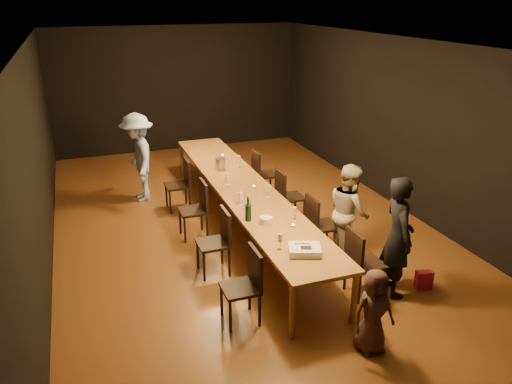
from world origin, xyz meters
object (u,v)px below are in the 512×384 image
object	(u,v)px
chair_left_1	(213,243)
child	(373,311)
chair_right_1	(323,225)
woman_birthday	(398,237)
champagne_bottle	(248,208)
plate_stack	(266,220)
chair_right_0	(366,262)
table	(243,189)
chair_left_3	(177,185)
ice_bucket	(221,164)
chair_left_2	(193,210)
chair_left_0	(240,287)
birthday_cake	(305,250)
chair_right_3	(265,174)
woman_tan	(349,212)
man_blue	(138,158)
chair_right_2	(290,196)

from	to	relation	value
chair_left_1	child	size ratio (longest dim) A/B	0.94
chair_right_1	woman_birthday	world-z (taller)	woman_birthday
champagne_bottle	plate_stack	bearing A→B (deg)	-42.73
chair_right_0	child	size ratio (longest dim) A/B	0.94
table	chair_left_3	distance (m)	1.49
champagne_bottle	ice_bucket	xyz separation A→B (m)	(0.25, 2.24, -0.08)
chair_left_3	chair_left_2	bearing A→B (deg)	-180.00
chair_left_0	birthday_cake	bearing A→B (deg)	-88.14
chair_right_3	birthday_cake	size ratio (longest dim) A/B	1.99
woman_tan	woman_birthday	bearing A→B (deg)	-168.41
birthday_cake	chair_right_0	bearing A→B (deg)	18.74
chair_left_0	champagne_bottle	world-z (taller)	champagne_bottle
chair_right_1	chair_left_2	bearing A→B (deg)	-125.22
man_blue	birthday_cake	xyz separation A→B (m)	(1.41, -4.26, -0.04)
chair_left_3	chair_left_1	bearing A→B (deg)	-180.00
table	chair_left_0	xyz separation A→B (m)	(-0.85, -2.40, -0.24)
chair_right_3	chair_left_2	bearing A→B (deg)	-54.78
chair_right_2	chair_right_3	distance (m)	1.20
chair_right_2	woman_birthday	bearing A→B (deg)	8.92
chair_right_0	champagne_bottle	world-z (taller)	champagne_bottle
chair_left_3	champagne_bottle	size ratio (longest dim) A/B	2.52
chair_right_0	chair_left_1	world-z (taller)	same
plate_stack	champagne_bottle	size ratio (longest dim) A/B	0.48
woman_tan	child	bearing A→B (deg)	164.38
woman_birthday	man_blue	size ratio (longest dim) A/B	0.97
chair_right_2	plate_stack	bearing A→B (deg)	-34.88
birthday_cake	woman_tan	bearing A→B (deg)	60.04
chair_right_3	man_blue	distance (m)	2.40
man_blue	chair_left_2	bearing A→B (deg)	15.17
child	plate_stack	xyz separation A→B (m)	(-0.49, 1.94, 0.31)
chair_left_2	man_blue	xyz separation A→B (m)	(-0.57, 1.89, 0.37)
chair_right_1	plate_stack	size ratio (longest dim) A/B	5.26
chair_right_3	chair_left_3	size ratio (longest dim) A/B	1.00
chair_left_1	table	bearing A→B (deg)	-35.31
champagne_bottle	woman_tan	bearing A→B (deg)	-5.89
chair_left_0	chair_left_3	distance (m)	3.60
chair_right_1	chair_right_3	distance (m)	2.40
chair_left_2	plate_stack	distance (m)	1.63
chair_right_3	champagne_bottle	size ratio (longest dim) A/B	2.52
chair_right_0	plate_stack	distance (m)	1.43
child	man_blue	bearing A→B (deg)	108.05
chair_right_2	chair_right_3	bearing A→B (deg)	180.00
man_blue	ice_bucket	xyz separation A→B (m)	(1.33, -0.91, 0.02)
woman_birthday	man_blue	bearing A→B (deg)	44.71
chair_right_1	plate_stack	world-z (taller)	chair_right_1
chair_left_1	plate_stack	distance (m)	0.81
chair_left_0	birthday_cake	size ratio (longest dim) A/B	1.99
chair_left_1	chair_left_3	world-z (taller)	same
chair_left_3	woman_birthday	distance (m)	4.24
chair_right_2	child	xyz separation A→B (m)	(-0.51, -3.38, 0.03)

